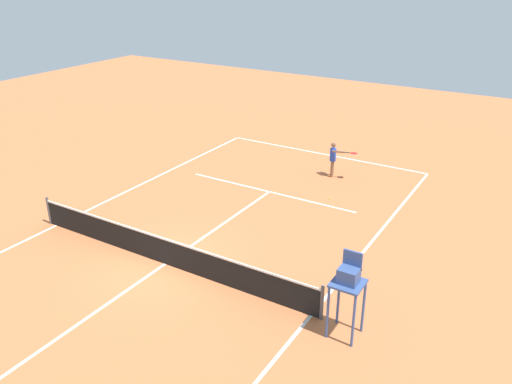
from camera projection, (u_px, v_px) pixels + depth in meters
The scene contains 6 objects.
ground_plane at pixel (165, 264), 17.03m from camera, with size 60.00×60.00×0.00m, color #C66B3D.
court_lines at pixel (165, 264), 17.03m from camera, with size 10.57×24.79×0.01m.
tennis_net at pixel (164, 251), 16.83m from camera, with size 11.17×0.10×1.07m.
player_serving at pixel (334, 157), 23.56m from camera, with size 1.29×0.45×1.61m.
tennis_ball at pixel (330, 198), 21.66m from camera, with size 0.07×0.07×0.07m, color #CCE033.
umpire_chair at pixel (348, 282), 13.20m from camera, with size 0.80×0.80×2.41m.
Camera 1 is at (-10.10, 10.99, 9.01)m, focal length 36.84 mm.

